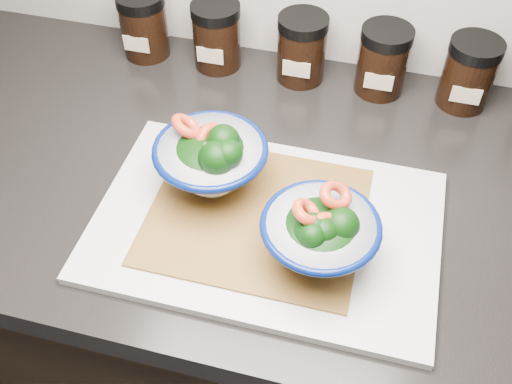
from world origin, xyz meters
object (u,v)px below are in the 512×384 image
(cutting_board, at_px, (266,225))
(bowl_left, at_px, (212,159))
(spice_jar_b, at_px, (217,36))
(spice_jar_c, at_px, (302,48))
(spice_jar_e, at_px, (469,73))
(spice_jar_d, at_px, (383,60))
(bowl_right, at_px, (320,235))
(spice_jar_a, at_px, (144,25))

(cutting_board, bearing_deg, bowl_left, 152.75)
(spice_jar_b, relative_size, spice_jar_c, 1.00)
(bowl_left, relative_size, spice_jar_e, 1.36)
(spice_jar_d, bearing_deg, bowl_right, -94.84)
(bowl_left, bearing_deg, spice_jar_d, 56.36)
(spice_jar_d, relative_size, spice_jar_e, 1.00)
(bowl_right, bearing_deg, spice_jar_a, 134.96)
(spice_jar_b, bearing_deg, spice_jar_c, 0.00)
(cutting_board, bearing_deg, bowl_right, -28.65)
(spice_jar_e, bearing_deg, spice_jar_a, 180.00)
(spice_jar_e, bearing_deg, bowl_left, -138.35)
(cutting_board, relative_size, spice_jar_c, 3.98)
(spice_jar_b, height_order, spice_jar_e, same)
(cutting_board, relative_size, bowl_left, 2.93)
(cutting_board, distance_m, spice_jar_c, 0.34)
(bowl_left, distance_m, spice_jar_e, 0.44)
(cutting_board, distance_m, spice_jar_d, 0.36)
(spice_jar_b, relative_size, spice_jar_d, 1.00)
(cutting_board, relative_size, bowl_right, 3.11)
(bowl_left, xyz_separation_m, spice_jar_b, (-0.08, 0.29, -0.01))
(bowl_right, relative_size, spice_jar_c, 1.28)
(bowl_left, xyz_separation_m, spice_jar_d, (0.19, 0.29, -0.01))
(spice_jar_a, xyz_separation_m, spice_jar_c, (0.28, 0.00, 0.00))
(spice_jar_d, bearing_deg, bowl_left, -123.64)
(spice_jar_d, distance_m, spice_jar_e, 0.13)
(bowl_left, distance_m, spice_jar_b, 0.30)
(cutting_board, height_order, bowl_right, bowl_right)
(bowl_left, relative_size, bowl_right, 1.06)
(spice_jar_e, bearing_deg, bowl_right, -113.71)
(bowl_right, distance_m, spice_jar_a, 0.53)
(bowl_left, xyz_separation_m, spice_jar_a, (-0.21, 0.29, -0.01))
(bowl_right, relative_size, spice_jar_b, 1.28)
(cutting_board, distance_m, bowl_right, 0.10)
(spice_jar_e, bearing_deg, cutting_board, -125.72)
(bowl_left, distance_m, bowl_right, 0.18)
(spice_jar_e, bearing_deg, spice_jar_d, 180.00)
(spice_jar_d, bearing_deg, spice_jar_c, 180.00)
(spice_jar_c, bearing_deg, bowl_right, -75.11)
(bowl_left, height_order, spice_jar_d, bowl_left)
(spice_jar_b, xyz_separation_m, spice_jar_c, (0.15, 0.00, 0.00))
(spice_jar_a, bearing_deg, bowl_right, -45.04)
(spice_jar_a, relative_size, spice_jar_e, 1.00)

